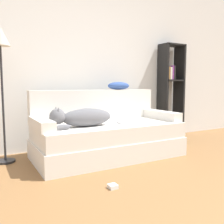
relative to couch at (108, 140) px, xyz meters
The scene contains 11 objects.
wall_back 1.35m from the couch, 85.10° to the left, with size 7.98×0.06×2.70m.
couch is the anchor object (origin of this frame).
couch_backrest 0.56m from the couch, 90.00° to the left, with size 1.77×0.15×0.41m.
couch_arm_left 0.88m from the couch, behind, with size 0.15×0.69×0.11m.
couch_arm_right 0.88m from the couch, ahead, with size 0.15×0.69×0.11m.
dog 0.51m from the couch, 167.29° to the right, with size 0.74×0.24×0.24m.
laptop 0.35m from the couch, 25.69° to the right, with size 0.35×0.29×0.02m.
throw_pillow 0.86m from the couch, 45.94° to the left, with size 0.34×0.16×0.11m.
bookshelf 1.73m from the couch, 19.89° to the left, with size 0.40×0.26×1.58m.
floor_lamp 1.62m from the couch, 162.42° to the left, with size 0.22×0.22×1.56m.
power_adapter 1.00m from the couch, 115.76° to the right, with size 0.08×0.08×0.03m.
Camera 1 is at (-1.50, -0.64, 0.90)m, focal length 40.00 mm.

